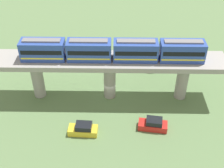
# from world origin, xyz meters

# --- Properties ---
(ground_plane) EXTENTS (120.00, 120.00, 0.00)m
(ground_plane) POSITION_xyz_m (0.00, 0.00, 0.00)
(ground_plane) COLOR #5B7A4C
(viaduct) EXTENTS (5.20, 35.80, 7.30)m
(viaduct) POSITION_xyz_m (0.00, 0.00, 5.73)
(viaduct) COLOR #999691
(viaduct) RESTS_ON ground
(train) EXTENTS (2.64, 27.45, 3.24)m
(train) POSITION_xyz_m (0.00, 0.42, 8.83)
(train) COLOR #2D4CA5
(train) RESTS_ON viaduct
(parked_car_yellow) EXTENTS (2.03, 4.29, 1.76)m
(parked_car_yellow) POSITION_xyz_m (8.51, -3.62, 0.74)
(parked_car_yellow) COLOR yellow
(parked_car_yellow) RESTS_ON ground
(parked_car_red) EXTENTS (2.35, 4.40, 1.76)m
(parked_car_red) POSITION_xyz_m (7.38, 6.52, 0.74)
(parked_car_red) COLOR red
(parked_car_red) RESTS_ON ground
(tree_near_viaduct) EXTENTS (3.22, 3.22, 4.69)m
(tree_near_viaduct) POSITION_xyz_m (-8.66, 8.41, 3.06)
(tree_near_viaduct) COLOR brown
(tree_near_viaduct) RESTS_ON ground
(tree_mid_lot) EXTENTS (3.04, 3.04, 4.85)m
(tree_mid_lot) POSITION_xyz_m (-10.79, 15.94, 3.31)
(tree_mid_lot) COLOR brown
(tree_mid_lot) RESTS_ON ground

